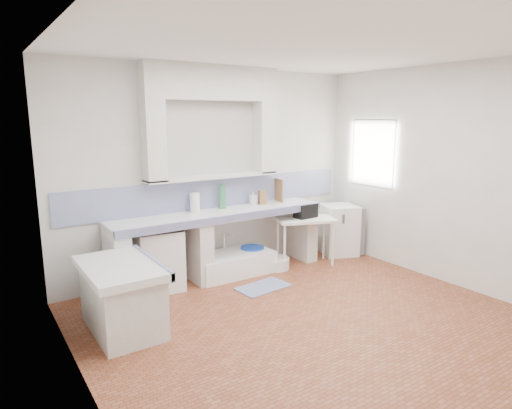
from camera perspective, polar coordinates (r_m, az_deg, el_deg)
floor at (r=4.89m, az=6.76°, el=-14.70°), size 4.50×4.50×0.00m
ceiling at (r=4.45m, az=7.64°, el=19.75°), size 4.50×4.50×0.00m
wall_back at (r=6.10m, az=-5.26°, el=4.30°), size 4.50×0.00×4.50m
wall_left at (r=3.46m, az=-22.30°, el=-1.89°), size 0.00×4.50×4.50m
wall_right at (r=6.17m, az=23.21°, el=3.51°), size 0.00×4.50×4.50m
alcove_mass at (r=5.91m, az=-5.75°, el=15.48°), size 1.90×0.25×0.45m
window_frame at (r=7.00m, az=15.87°, el=6.46°), size 0.35×0.86×1.06m
lace_valance at (r=6.87m, az=15.25°, el=9.59°), size 0.01×0.84×0.24m
counter_slab at (r=5.88m, az=-4.61°, el=-1.29°), size 3.00×0.60×0.08m
counter_lip at (r=5.65m, az=-3.22°, el=-1.81°), size 3.00×0.04×0.10m
counter_pier_left at (r=5.48m, az=-17.51°, el=-7.61°), size 0.20×0.55×0.82m
counter_pier_mid at (r=5.84m, az=-7.55°, el=-6.01°), size 0.20×0.55×0.82m
counter_pier_right at (r=6.76m, az=5.86°, el=-3.57°), size 0.20×0.55×0.82m
peninsula_top at (r=4.62m, az=-17.22°, el=-7.87°), size 0.70×1.10×0.08m
peninsula_base at (r=4.75m, az=-16.97°, el=-11.87°), size 0.60×1.00×0.62m
peninsula_lip at (r=4.72m, az=-13.36°, el=-7.27°), size 0.04×1.10×0.10m
backsplash at (r=6.13m, az=-5.14°, el=1.50°), size 4.27×0.03×0.40m
stove at (r=5.67m, az=-12.58°, el=-6.99°), size 0.59×0.58×0.77m
sink at (r=6.15m, az=-3.08°, el=-7.74°), size 1.12×0.62×0.27m
side_table at (r=6.51m, az=6.38°, el=-4.76°), size 0.94×0.73×0.04m
fridge at (r=7.06m, az=10.70°, el=-3.22°), size 0.65×0.65×0.78m
bucket_red at (r=6.14m, az=-4.31°, el=-7.74°), size 0.36×0.36×0.28m
bucket_orange at (r=6.14m, az=-2.76°, el=-7.67°), size 0.40×0.40×0.29m
bucket_blue at (r=6.34m, az=-0.47°, el=-6.90°), size 0.45×0.45×0.32m
basin_white at (r=6.36m, az=2.53°, el=-7.60°), size 0.51×0.51×0.16m
water_bottle_a at (r=6.21m, az=-5.18°, el=-7.55°), size 0.08×0.08×0.28m
water_bottle_b at (r=6.34m, az=-2.84°, el=-7.05°), size 0.09×0.09×0.29m
black_bag at (r=6.45m, az=6.47°, el=-0.80°), size 0.34×0.20×0.21m
green_bottle_a at (r=6.02m, az=-4.53°, el=1.00°), size 0.09×0.09×0.33m
green_bottle_b at (r=6.04m, az=-4.21°, el=0.83°), size 0.08×0.08×0.29m
knife_block at (r=6.32m, az=0.84°, el=0.94°), size 0.12×0.11×0.20m
cutting_board at (r=6.54m, az=2.97°, el=1.87°), size 0.06×0.25×0.34m
paper_towel at (r=5.84m, az=-7.96°, el=0.25°), size 0.15×0.15×0.26m
soap_bottle at (r=6.29m, az=-0.41°, el=0.91°), size 0.10×0.11×0.21m
rug at (r=5.70m, az=0.93°, el=-10.65°), size 0.71×0.45×0.01m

